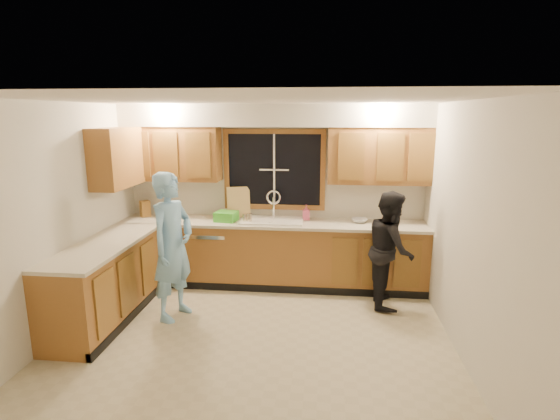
# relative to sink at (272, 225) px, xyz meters

# --- Properties ---
(floor) EXTENTS (4.20, 4.20, 0.00)m
(floor) POSITION_rel_sink_xyz_m (0.00, -1.60, -0.86)
(floor) COLOR #B4AA8A
(floor) RESTS_ON ground
(ceiling) EXTENTS (4.20, 4.20, 0.00)m
(ceiling) POSITION_rel_sink_xyz_m (0.00, -1.60, 1.64)
(ceiling) COLOR white
(wall_back) EXTENTS (4.20, 0.00, 4.20)m
(wall_back) POSITION_rel_sink_xyz_m (0.00, 0.30, 0.39)
(wall_back) COLOR beige
(wall_back) RESTS_ON ground
(wall_left) EXTENTS (0.00, 3.80, 3.80)m
(wall_left) POSITION_rel_sink_xyz_m (-2.10, -1.60, 0.39)
(wall_left) COLOR beige
(wall_left) RESTS_ON ground
(wall_right) EXTENTS (0.00, 3.80, 3.80)m
(wall_right) POSITION_rel_sink_xyz_m (2.10, -1.60, 0.39)
(wall_right) COLOR beige
(wall_right) RESTS_ON ground
(base_cabinets_back) EXTENTS (4.20, 0.60, 0.88)m
(base_cabinets_back) POSITION_rel_sink_xyz_m (0.00, -0.00, -0.42)
(base_cabinets_back) COLOR #935F2A
(base_cabinets_back) RESTS_ON ground
(base_cabinets_left) EXTENTS (0.60, 1.90, 0.88)m
(base_cabinets_left) POSITION_rel_sink_xyz_m (-1.80, -1.25, -0.42)
(base_cabinets_left) COLOR #935F2A
(base_cabinets_left) RESTS_ON ground
(countertop_back) EXTENTS (4.20, 0.63, 0.04)m
(countertop_back) POSITION_rel_sink_xyz_m (0.00, -0.02, 0.04)
(countertop_back) COLOR beige
(countertop_back) RESTS_ON base_cabinets_back
(countertop_left) EXTENTS (0.63, 1.90, 0.04)m
(countertop_left) POSITION_rel_sink_xyz_m (-1.79, -1.25, 0.04)
(countertop_left) COLOR beige
(countertop_left) RESTS_ON base_cabinets_left
(upper_cabinets_left) EXTENTS (1.35, 0.33, 0.75)m
(upper_cabinets_left) POSITION_rel_sink_xyz_m (-1.43, 0.13, 0.96)
(upper_cabinets_left) COLOR #935F2A
(upper_cabinets_left) RESTS_ON wall_back
(upper_cabinets_right) EXTENTS (1.35, 0.33, 0.75)m
(upper_cabinets_right) POSITION_rel_sink_xyz_m (1.43, 0.13, 0.96)
(upper_cabinets_right) COLOR #935F2A
(upper_cabinets_right) RESTS_ON wall_back
(upper_cabinets_return) EXTENTS (0.33, 0.90, 0.75)m
(upper_cabinets_return) POSITION_rel_sink_xyz_m (-1.94, -0.48, 0.96)
(upper_cabinets_return) COLOR #935F2A
(upper_cabinets_return) RESTS_ON wall_left
(soffit) EXTENTS (4.20, 0.35, 0.30)m
(soffit) POSITION_rel_sink_xyz_m (0.00, 0.12, 1.49)
(soffit) COLOR silver
(soffit) RESTS_ON wall_back
(window_frame) EXTENTS (1.44, 0.03, 1.14)m
(window_frame) POSITION_rel_sink_xyz_m (0.00, 0.29, 0.74)
(window_frame) COLOR black
(window_frame) RESTS_ON wall_back
(sink) EXTENTS (0.86, 0.52, 0.57)m
(sink) POSITION_rel_sink_xyz_m (0.00, 0.00, 0.00)
(sink) COLOR white
(sink) RESTS_ON countertop_back
(dishwasher) EXTENTS (0.60, 0.56, 0.82)m
(dishwasher) POSITION_rel_sink_xyz_m (-0.85, -0.01, -0.45)
(dishwasher) COLOR white
(dishwasher) RESTS_ON floor
(stove) EXTENTS (0.58, 0.75, 0.90)m
(stove) POSITION_rel_sink_xyz_m (-1.80, -1.82, -0.41)
(stove) COLOR white
(stove) RESTS_ON floor
(man) EXTENTS (0.60, 0.73, 1.74)m
(man) POSITION_rel_sink_xyz_m (-1.02, -1.12, 0.00)
(man) COLOR #7AB5E6
(man) RESTS_ON floor
(woman) EXTENTS (0.57, 0.72, 1.46)m
(woman) POSITION_rel_sink_xyz_m (1.55, -0.50, -0.14)
(woman) COLOR black
(woman) RESTS_ON floor
(knife_block) EXTENTS (0.17, 0.17, 0.23)m
(knife_block) POSITION_rel_sink_xyz_m (-1.85, 0.08, 0.17)
(knife_block) COLOR brown
(knife_block) RESTS_ON countertop_back
(cutting_board) EXTENTS (0.35, 0.20, 0.43)m
(cutting_board) POSITION_rel_sink_xyz_m (-0.51, 0.22, 0.27)
(cutting_board) COLOR #D8B36E
(cutting_board) RESTS_ON countertop_back
(dish_crate) EXTENTS (0.32, 0.30, 0.13)m
(dish_crate) POSITION_rel_sink_xyz_m (-0.63, -0.04, 0.12)
(dish_crate) COLOR green
(dish_crate) RESTS_ON countertop_back
(soap_bottle) EXTENTS (0.10, 0.10, 0.21)m
(soap_bottle) POSITION_rel_sink_xyz_m (0.47, 0.14, 0.16)
(soap_bottle) COLOR #D85276
(soap_bottle) RESTS_ON countertop_back
(bowl) EXTENTS (0.23, 0.23, 0.05)m
(bowl) POSITION_rel_sink_xyz_m (1.20, 0.07, 0.08)
(bowl) COLOR silver
(bowl) RESTS_ON countertop_back
(can_left) EXTENTS (0.08, 0.08, 0.12)m
(can_left) POSITION_rel_sink_xyz_m (-0.35, -0.12, 0.12)
(can_left) COLOR #B6A68C
(can_left) RESTS_ON countertop_back
(can_right) EXTENTS (0.09, 0.09, 0.13)m
(can_right) POSITION_rel_sink_xyz_m (-0.29, -0.12, 0.12)
(can_right) COLOR #B6A68C
(can_right) RESTS_ON countertop_back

